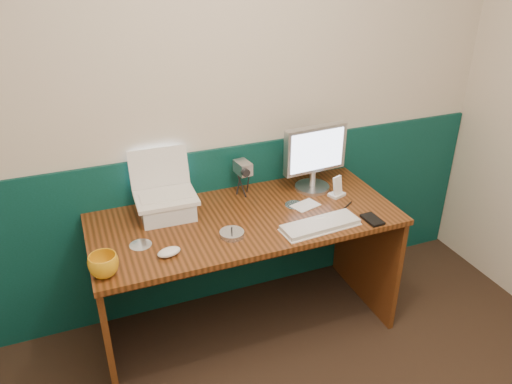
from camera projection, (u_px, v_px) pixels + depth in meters
name	position (u px, v px, depth m)	size (l,w,h in m)	color
back_wall	(209.00, 105.00, 2.65)	(3.50, 0.04, 2.50)	beige
wainscot	(215.00, 227.00, 2.99)	(3.48, 0.02, 1.00)	#073229
desk	(246.00, 275.00, 2.78)	(1.60, 0.70, 0.75)	#371D0A
laptop_riser	(167.00, 208.00, 2.59)	(0.27, 0.23, 0.09)	silver
laptop	(164.00, 177.00, 2.51)	(0.31, 0.24, 0.26)	silver
monitor	(314.00, 159.00, 2.81)	(0.37, 0.11, 0.37)	silver
keyboard	(320.00, 225.00, 2.50)	(0.40, 0.13, 0.02)	silver
mouse_right	(321.00, 220.00, 2.54)	(0.10, 0.06, 0.03)	silver
mouse_left	(169.00, 252.00, 2.28)	(0.11, 0.07, 0.04)	silver
mug	(104.00, 265.00, 2.14)	(0.13, 0.13, 0.10)	orange
camcorder	(243.00, 177.00, 2.77)	(0.10, 0.15, 0.22)	#B8B7BD
cd_spindle	(232.00, 234.00, 2.43)	(0.12, 0.12, 0.03)	#B4BAC5
cd_loose_a	(141.00, 245.00, 2.37)	(0.11, 0.11, 0.00)	silver
cd_loose_b	(295.00, 205.00, 2.72)	(0.11, 0.11, 0.00)	silver
pen	(346.00, 207.00, 2.69)	(0.01, 0.01, 0.13)	black
papers	(306.00, 205.00, 2.71)	(0.15, 0.10, 0.00)	white
dock	(337.00, 195.00, 2.81)	(0.09, 0.06, 0.02)	silver
music_player	(338.00, 185.00, 2.78)	(0.06, 0.01, 0.10)	silver
pda	(372.00, 220.00, 2.56)	(0.07, 0.12, 0.01)	black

